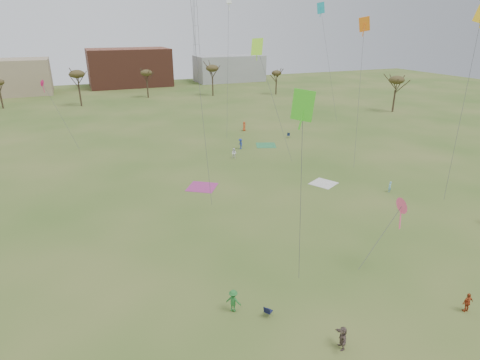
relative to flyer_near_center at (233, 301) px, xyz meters
name	(u,v)px	position (x,y,z in m)	size (l,w,h in m)	color
ground	(302,303)	(5.03, -1.18, -0.88)	(260.00, 260.00, 0.00)	#34581B
flyer_near_center	(233,301)	(0.00, 0.00, 0.00)	(1.13, 0.65, 1.75)	#246E2C
spectator_fore_a	(468,303)	(15.48, -6.52, -0.11)	(0.90, 0.37, 1.53)	#A9411D
spectator_fore_c	(342,338)	(5.08, -5.94, -0.06)	(1.50, 0.48, 1.62)	brown
flyer_mid_c	(390,187)	(25.91, 12.88, -0.18)	(0.51, 0.33, 1.39)	#7AB9CB
spectator_mid_e	(234,153)	(13.13, 32.59, -0.07)	(0.78, 0.61, 1.61)	white
flyer_far_b	(244,126)	(21.32, 47.74, 0.02)	(0.88, 0.57, 1.80)	#C44A21
flyer_far_c	(240,144)	(15.97, 36.84, -0.01)	(1.12, 0.65, 1.74)	navy
blanket_cream	(323,183)	(20.01, 18.39, -0.87)	(2.95, 2.95, 0.03)	silver
blanket_plum	(202,187)	(5.00, 23.30, -0.87)	(3.47, 3.47, 0.03)	#AB347E
blanket_olive	(266,145)	(20.80, 37.04, -0.87)	(3.30, 3.30, 0.03)	#30854C
camp_chair_center	(268,313)	(2.06, -1.48, -0.62)	(0.73, 0.72, 0.87)	#121633
camp_chair_right	(288,136)	(26.77, 39.94, -0.62)	(0.73, 0.74, 0.87)	#131E35
kites_aloft	(241,18)	(12.33, 27.83, 19.17)	(66.63, 50.80, 26.72)	black
tree_line	(120,80)	(2.19, 77.94, 6.21)	(117.44, 49.32, 8.91)	#3A2B1E
building_brick	(129,67)	(10.03, 118.82, 5.12)	(26.00, 16.00, 12.00)	brown
building_grey	(229,68)	(45.03, 116.82, 3.62)	(24.00, 12.00, 9.00)	gray
radio_tower	(195,25)	(35.03, 123.82, 18.33)	(1.51, 1.72, 41.00)	#9EA3A8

